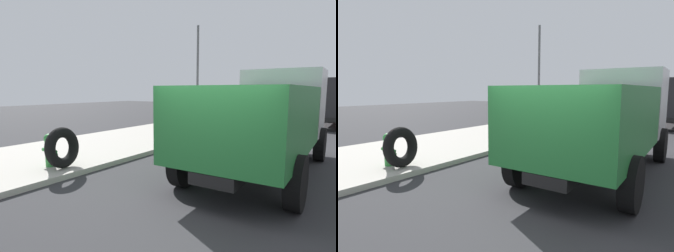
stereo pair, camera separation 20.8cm
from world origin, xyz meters
TOP-DOWN VIEW (x-y plane):
  - ground_plane at (0.00, 0.00)m, footprint 80.00×80.00m
  - sidewalk_curb at (0.00, 6.50)m, footprint 36.00×5.00m
  - fire_hydrant at (-0.10, 5.02)m, footprint 0.27×0.62m
  - loose_tire at (0.01, 4.57)m, footprint 1.19×0.58m
  - dump_truck_green at (3.60, 0.11)m, footprint 7.08×2.98m
  - street_light_pole at (8.68, 5.20)m, footprint 0.12×0.12m

SIDE VIEW (x-z plane):
  - ground_plane at x=0.00m, z-range 0.00..0.00m
  - sidewalk_curb at x=0.00m, z-range 0.00..0.15m
  - fire_hydrant at x=-0.10m, z-range 0.18..1.12m
  - loose_tire at x=0.01m, z-range 0.15..1.31m
  - dump_truck_green at x=3.60m, z-range 0.11..3.11m
  - street_light_pole at x=8.68m, z-range 0.15..5.65m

